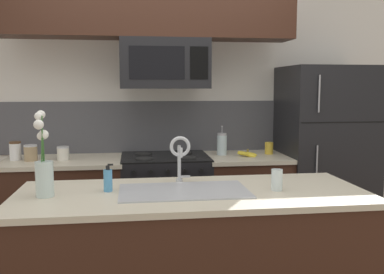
% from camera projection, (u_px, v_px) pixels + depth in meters
% --- Properties ---
extents(rear_partition, '(5.20, 0.10, 2.60)m').
position_uv_depth(rear_partition, '(193.00, 110.00, 4.12)').
color(rear_partition, silver).
rests_on(rear_partition, ground).
extents(splash_band, '(3.43, 0.01, 0.48)m').
position_uv_depth(splash_band, '(162.00, 127.00, 4.04)').
color(splash_band, '#4C4C51').
rests_on(splash_band, rear_partition).
extents(back_counter_left, '(1.01, 0.65, 0.91)m').
position_uv_depth(back_counter_left, '(65.00, 211.00, 3.69)').
color(back_counter_left, '#381E14').
rests_on(back_counter_left, ground).
extents(back_counter_right, '(0.74, 0.65, 0.91)m').
position_uv_depth(back_counter_right, '(246.00, 204.00, 3.90)').
color(back_counter_right, '#381E14').
rests_on(back_counter_right, ground).
extents(stove_range, '(0.76, 0.64, 0.93)m').
position_uv_depth(stove_range, '(165.00, 207.00, 3.80)').
color(stove_range, black).
rests_on(stove_range, ground).
extents(microwave, '(0.74, 0.40, 0.41)m').
position_uv_depth(microwave, '(164.00, 64.00, 3.64)').
color(microwave, black).
extents(upper_cabinet_band, '(2.45, 0.34, 0.60)m').
position_uv_depth(upper_cabinet_band, '(148.00, 2.00, 3.53)').
color(upper_cabinet_band, '#381E14').
extents(refrigerator, '(0.78, 0.74, 1.71)m').
position_uv_depth(refrigerator, '(324.00, 159.00, 3.98)').
color(refrigerator, black).
rests_on(refrigerator, ground).
extents(storage_jar_tall, '(0.10, 0.10, 0.16)m').
position_uv_depth(storage_jar_tall, '(15.00, 151.00, 3.60)').
color(storage_jar_tall, silver).
rests_on(storage_jar_tall, back_counter_left).
extents(storage_jar_medium, '(0.11, 0.11, 0.13)m').
position_uv_depth(storage_jar_medium, '(31.00, 153.00, 3.56)').
color(storage_jar_medium, '#997F5B').
rests_on(storage_jar_medium, back_counter_left).
extents(storage_jar_short, '(0.10, 0.10, 0.12)m').
position_uv_depth(storage_jar_short, '(63.00, 153.00, 3.60)').
color(storage_jar_short, silver).
rests_on(storage_jar_short, back_counter_left).
extents(banana_bunch, '(0.19, 0.12, 0.08)m').
position_uv_depth(banana_bunch, '(248.00, 154.00, 3.79)').
color(banana_bunch, yellow).
rests_on(banana_bunch, back_counter_right).
extents(french_press, '(0.09, 0.09, 0.27)m').
position_uv_depth(french_press, '(222.00, 144.00, 3.87)').
color(french_press, silver).
rests_on(french_press, back_counter_right).
extents(coffee_tin, '(0.08, 0.08, 0.11)m').
position_uv_depth(coffee_tin, '(269.00, 148.00, 3.92)').
color(coffee_tin, gold).
rests_on(coffee_tin, back_counter_right).
extents(island_counter, '(2.07, 0.83, 0.91)m').
position_uv_depth(island_counter, '(192.00, 265.00, 2.58)').
color(island_counter, '#381E14').
rests_on(island_counter, ground).
extents(kitchen_sink, '(0.76, 0.44, 0.16)m').
position_uv_depth(kitchen_sink, '(184.00, 203.00, 2.53)').
color(kitchen_sink, '#ADAFB5').
rests_on(kitchen_sink, island_counter).
extents(sink_faucet, '(0.14, 0.14, 0.31)m').
position_uv_depth(sink_faucet, '(180.00, 153.00, 2.71)').
color(sink_faucet, '#B7BABF').
rests_on(sink_faucet, island_counter).
extents(dish_soap_bottle, '(0.06, 0.05, 0.16)m').
position_uv_depth(dish_soap_bottle, '(108.00, 180.00, 2.52)').
color(dish_soap_bottle, '#4C93C6').
rests_on(dish_soap_bottle, island_counter).
extents(drinking_glass, '(0.07, 0.07, 0.13)m').
position_uv_depth(drinking_glass, '(277.00, 180.00, 2.55)').
color(drinking_glass, silver).
rests_on(drinking_glass, island_counter).
extents(flower_vase, '(0.10, 0.14, 0.48)m').
position_uv_depth(flower_vase, '(44.00, 170.00, 2.40)').
color(flower_vase, silver).
rests_on(flower_vase, island_counter).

